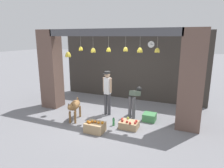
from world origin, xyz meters
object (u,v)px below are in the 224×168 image
object	(u,v)px
produce_box_green	(149,117)
fruit_crate_oranges	(95,127)
worker_stooping	(134,98)
water_bottle	(114,122)
dog	(74,106)
wall_clock	(151,44)
shopkeeper	(107,90)
fruit_crate_apples	(129,124)

from	to	relation	value
produce_box_green	fruit_crate_oranges	bearing A→B (deg)	-132.50
produce_box_green	worker_stooping	bearing A→B (deg)	164.53
produce_box_green	water_bottle	size ratio (longest dim) A/B	1.55
dog	water_bottle	world-z (taller)	dog
water_bottle	wall_clock	bearing A→B (deg)	80.70
shopkeeper	fruit_crate_oranges	bearing A→B (deg)	104.45
shopkeeper	fruit_crate_apples	xyz separation A→B (m)	(1.07, -0.74, -0.81)
produce_box_green	water_bottle	bearing A→B (deg)	-139.23
worker_stooping	fruit_crate_apples	world-z (taller)	worker_stooping
water_bottle	wall_clock	xyz separation A→B (m)	(0.47, 2.86, 2.31)
fruit_crate_apples	water_bottle	size ratio (longest dim) A/B	2.11
produce_box_green	wall_clock	distance (m)	3.12
worker_stooping	fruit_crate_oranges	size ratio (longest dim) A/B	1.78
dog	shopkeeper	world-z (taller)	shopkeeper
produce_box_green	water_bottle	distance (m)	1.27
dog	shopkeeper	bearing A→B (deg)	123.49
dog	wall_clock	bearing A→B (deg)	133.56
fruit_crate_apples	water_bottle	distance (m)	0.51
water_bottle	worker_stooping	bearing A→B (deg)	69.63
water_bottle	wall_clock	size ratio (longest dim) A/B	0.92
shopkeeper	wall_clock	xyz separation A→B (m)	(1.03, 2.09, 1.51)
fruit_crate_apples	dog	bearing A→B (deg)	-175.03
worker_stooping	fruit_crate_apples	distance (m)	1.11
fruit_crate_apples	produce_box_green	bearing A→B (deg)	60.35
worker_stooping	fruit_crate_apples	bearing A→B (deg)	-75.44
shopkeeper	water_bottle	size ratio (longest dim) A/B	5.95
produce_box_green	fruit_crate_apples	bearing A→B (deg)	-119.65
worker_stooping	wall_clock	world-z (taller)	wall_clock
worker_stooping	produce_box_green	size ratio (longest dim) A/B	2.41
fruit_crate_oranges	shopkeeper	bearing A→B (deg)	98.78
dog	fruit_crate_apples	size ratio (longest dim) A/B	1.83
fruit_crate_oranges	wall_clock	size ratio (longest dim) A/B	1.94
fruit_crate_oranges	produce_box_green	xyz separation A→B (m)	(1.31, 1.43, -0.03)
fruit_crate_oranges	produce_box_green	distance (m)	1.94
wall_clock	dog	bearing A→B (deg)	-121.38
fruit_crate_oranges	fruit_crate_apples	bearing A→B (deg)	36.37
fruit_crate_oranges	produce_box_green	world-z (taller)	fruit_crate_oranges
dog	shopkeeper	distance (m)	1.28
fruit_crate_apples	produce_box_green	world-z (taller)	fruit_crate_apples
shopkeeper	fruit_crate_apples	world-z (taller)	shopkeeper
dog	wall_clock	distance (m)	4.01
dog	worker_stooping	world-z (taller)	worker_stooping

